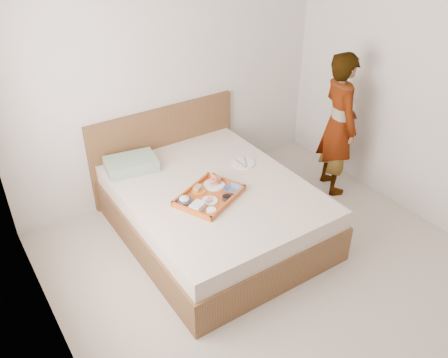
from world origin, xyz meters
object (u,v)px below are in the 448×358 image
Objects in this scene: person at (339,125)px; tray at (209,196)px; dinner_plate at (243,163)px; bed at (214,210)px.

tray is at bearing 113.14° from person.
person reaches higher than dinner_plate.
bed is 0.57m from dinner_plate.
bed is at bearing 22.18° from tray.
tray reaches higher than bed.
person is at bearing -11.73° from dinner_plate.
person is (1.65, 0.10, 0.21)m from tray.
tray reaches higher than dinner_plate.
dinner_plate is at bearing 21.88° from bed.
dinner_plate is 0.15× the size of person.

